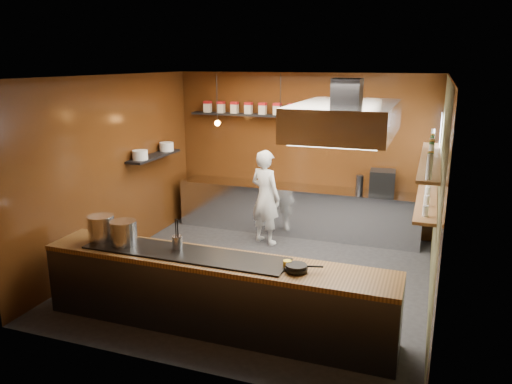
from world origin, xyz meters
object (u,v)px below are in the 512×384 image
at_px(extractor_hood, 346,119).
at_px(stockpot_large, 101,228).
at_px(espresso_machine, 382,182).
at_px(chef, 265,197).
at_px(stockpot_small, 124,233).

bearing_deg(extractor_hood, stockpot_large, -158.12).
bearing_deg(stockpot_large, extractor_hood, 21.88).
xyz_separation_m(espresso_machine, chef, (-1.94, -0.73, -0.26)).
xyz_separation_m(extractor_hood, espresso_machine, (0.26, 2.58, -1.39)).
height_order(espresso_machine, chef, chef).
distance_m(extractor_hood, stockpot_large, 3.44).
height_order(extractor_hood, espresso_machine, extractor_hood).
distance_m(stockpot_small, espresso_machine, 4.72).
xyz_separation_m(stockpot_small, espresso_machine, (2.81, 3.80, 0.02)).
bearing_deg(espresso_machine, stockpot_small, -130.65).
relative_size(stockpot_large, stockpot_small, 1.02).
bearing_deg(espresso_machine, chef, -163.59).
xyz_separation_m(extractor_hood, stockpot_large, (-2.91, -1.17, -1.40)).
height_order(extractor_hood, chef, extractor_hood).
bearing_deg(stockpot_small, stockpot_large, 173.19).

